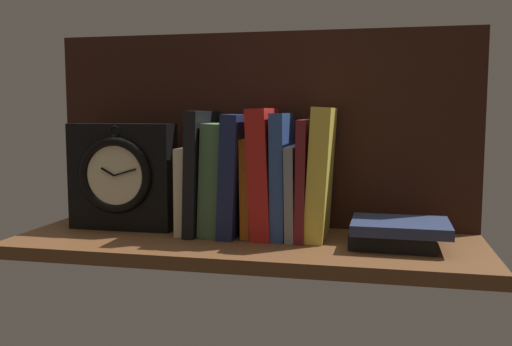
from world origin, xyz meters
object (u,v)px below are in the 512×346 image
Objects in this scene: book_orange_pandolfini at (250,186)px; book_yellow_seinlanguage at (321,173)px; book_black_skeptic at (202,172)px; book_green_romantic at (218,178)px; book_maroon_dawkins at (305,178)px; book_cream_twain at (190,189)px; book_navy_bierce at (237,174)px; book_blue_modern at (282,175)px; book_stack_side at (396,232)px; book_gray_chess at (295,191)px; book_red_requiem at (265,172)px; framed_clock at (122,176)px.

book_orange_pandolfini is 14.41cm from book_yellow_seinlanguage.
book_black_skeptic is 1.11× the size of book_green_romantic.
book_orange_pandolfini is 11.24cm from book_maroon_dawkins.
book_cream_twain is 0.73× the size of book_navy_bierce.
book_navy_bierce is at bearing 180.00° from book_blue_modern.
book_cream_twain is at bearing 180.00° from book_maroon_dawkins.
book_cream_twain is 41.75cm from book_stack_side.
book_stack_side is at bearing -7.28° from book_black_skeptic.
book_blue_modern reaches higher than book_gray_chess.
book_black_skeptic is 1.37× the size of book_gray_chess.
book_red_requiem reaches higher than book_navy_bierce.
book_navy_bierce is (7.30, 0.00, -0.34)cm from book_black_skeptic.
book_green_romantic is at bearing 180.00° from book_maroon_dawkins.
book_navy_bierce reaches higher than framed_clock.
book_orange_pandolfini is 0.87× the size of framed_clock.
book_red_requiem is 30.25cm from framed_clock.
book_cream_twain is 0.97× the size of book_stack_side.
framed_clock is at bearing -177.04° from book_navy_bierce.
book_yellow_seinlanguage is (14.08, 0.00, 3.04)cm from book_orange_pandolfini.
book_green_romantic reaches higher than book_stack_side.
book_cream_twain is 0.72× the size of book_blue_modern.
book_yellow_seinlanguage is (24.14, 0.00, 0.35)cm from book_black_skeptic.
book_green_romantic is at bearing 180.00° from book_red_requiem.
book_gray_chess is at bearing -180.00° from book_maroon_dawkins.
book_blue_modern is at bearing -0.00° from book_cream_twain.
book_stack_side is (28.43, -4.92, -7.01)cm from book_orange_pandolfini.
framed_clock is at bearing -177.34° from book_orange_pandolfini.
book_yellow_seinlanguage is at bearing 161.09° from book_stack_side.
book_yellow_seinlanguage is at bearing 0.00° from book_blue_modern.
book_cream_twain is 12.61cm from book_orange_pandolfini.
book_black_skeptic is at bearing 180.00° from book_orange_pandolfini.
book_black_skeptic reaches higher than book_blue_modern.
book_black_skeptic is 7.30cm from book_navy_bierce.
book_red_requiem reaches higher than book_orange_pandolfini.
book_orange_pandolfini reaches higher than book_stack_side.
book_red_requiem is (5.82, 0.00, 0.57)cm from book_navy_bierce.
book_green_romantic is 13.21cm from book_blue_modern.
book_orange_pandolfini is 1.07× the size of book_gray_chess.
book_green_romantic is 1.24× the size of book_stack_side.
book_gray_chess is at bearing -0.00° from book_orange_pandolfini.
book_black_skeptic reaches higher than book_navy_bierce.
book_blue_modern reaches higher than book_orange_pandolfini.
book_stack_side is (38.49, -4.92, -9.70)cm from book_black_skeptic.
book_stack_side is (25.37, -4.92, -9.93)cm from book_red_requiem.
book_maroon_dawkins is (2.06, 0.00, 2.52)cm from book_gray_chess.
book_green_romantic is 0.92× the size of book_blue_modern.
book_orange_pandolfini is at bearing 0.00° from book_black_skeptic.
book_orange_pandolfini is at bearing 180.00° from book_maroon_dawkins.
framed_clock is (-33.68, -1.26, -0.98)cm from book_blue_modern.
book_red_requiem reaches higher than book_green_romantic.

